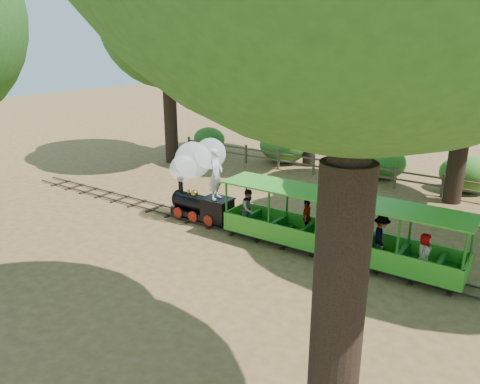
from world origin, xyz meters
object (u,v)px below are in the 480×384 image
Objects in this scene: carriage_front at (275,218)px; carriage_rear at (399,248)px; locomotive at (198,173)px; fence at (333,166)px.

carriage_rear is (4.04, 0.01, -0.01)m from carriage_front.
locomotive reaches higher than carriage_front.
fence is at bearing 124.51° from carriage_rear.
carriage_front is at bearing -79.59° from fence.
locomotive is 0.89× the size of carriage_rear.
carriage_rear is at bearing -0.58° from locomotive.
carriage_rear is (7.30, -0.07, -1.00)m from locomotive.
locomotive reaches higher than fence.
carriage_front and carriage_rear have the same top height.
fence is at bearing 77.28° from locomotive.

